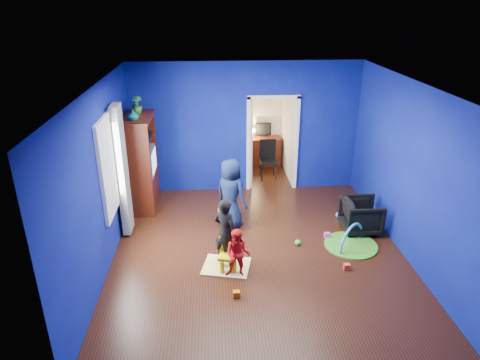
{
  "coord_description": "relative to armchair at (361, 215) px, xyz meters",
  "views": [
    {
      "loc": [
        -0.77,
        -6.3,
        4.12
      ],
      "look_at": [
        -0.29,
        0.4,
        1.23
      ],
      "focal_mm": 32.0,
      "sensor_mm": 36.0,
      "label": 1
    }
  ],
  "objects": [
    {
      "name": "wall_front",
      "position": [
        -2.03,
        -3.41,
        1.13
      ],
      "size": [
        5.0,
        0.02,
        2.9
      ],
      "primitive_type": "cube",
      "color": "navy",
      "rests_on": "floor"
    },
    {
      "name": "hopper_ball",
      "position": [
        -2.5,
        0.6,
        -0.12
      ],
      "size": [
        0.4,
        0.4,
        0.4
      ],
      "primitive_type": "sphere",
      "color": "yellow",
      "rests_on": "floor"
    },
    {
      "name": "desk_monitor",
      "position": [
        -1.43,
        3.72,
        0.63
      ],
      "size": [
        0.4,
        0.05,
        0.32
      ],
      "primitive_type": "cube",
      "color": "black",
      "rests_on": "study_desk"
    },
    {
      "name": "wall_back",
      "position": [
        -2.03,
        2.09,
        1.13
      ],
      "size": [
        5.0,
        0.02,
        2.9
      ],
      "primitive_type": "cube",
      "color": "navy",
      "rests_on": "floor"
    },
    {
      "name": "toddler_red",
      "position": [
        -2.43,
        -1.32,
        0.11
      ],
      "size": [
        0.48,
        0.41,
        0.85
      ],
      "primitive_type": "imported",
      "rotation": [
        0.0,
        0.0,
        -0.25
      ],
      "color": "red",
      "rests_on": "floor"
    },
    {
      "name": "tv_armoire",
      "position": [
        -4.25,
        1.35,
        0.66
      ],
      "size": [
        0.58,
        1.14,
        1.96
      ],
      "primitive_type": "cube",
      "color": "#3D150A",
      "rests_on": "floor"
    },
    {
      "name": "vase",
      "position": [
        -4.25,
        1.05,
        1.74
      ],
      "size": [
        0.25,
        0.25,
        0.21
      ],
      "primitive_type": "imported",
      "rotation": [
        0.0,
        0.0,
        -0.3
      ],
      "color": "#0D5969",
      "rests_on": "tv_armoire"
    },
    {
      "name": "curtain",
      "position": [
        -4.4,
        0.24,
        0.93
      ],
      "size": [
        0.14,
        0.42,
        2.4
      ],
      "primitive_type": "cube",
      "color": "slate",
      "rests_on": "floor"
    },
    {
      "name": "toy_arch",
      "position": [
        -0.34,
        -0.53,
        -0.3
      ],
      "size": [
        0.64,
        0.62,
        0.84
      ],
      "primitive_type": "torus",
      "rotation": [
        1.57,
        0.0,
        0.77
      ],
      "color": "#3F8CD8",
      "rests_on": "floor"
    },
    {
      "name": "child_black",
      "position": [
        -2.6,
        -0.94,
        0.28
      ],
      "size": [
        0.52,
        0.5,
        1.2
      ],
      "primitive_type": "imported",
      "rotation": [
        0.0,
        0.0,
        2.46
      ],
      "color": "black",
      "rests_on": "floor"
    },
    {
      "name": "kid_chair",
      "position": [
        -2.58,
        -1.12,
        -0.07
      ],
      "size": [
        0.34,
        0.34,
        0.5
      ],
      "primitive_type": "cube",
      "rotation": [
        0.0,
        0.0,
        -0.25
      ],
      "color": "yellow",
      "rests_on": "floor"
    },
    {
      "name": "child_navy",
      "position": [
        -2.45,
        0.35,
        0.37
      ],
      "size": [
        0.79,
        0.78,
        1.38
      ],
      "primitive_type": "imported",
      "rotation": [
        0.0,
        0.0,
        2.4
      ],
      "color": "#0F1539",
      "rests_on": "floor"
    },
    {
      "name": "toy_3",
      "position": [
        -1.29,
        -0.44,
        -0.26
      ],
      "size": [
        0.11,
        0.11,
        0.11
      ],
      "primitive_type": "sphere",
      "color": "green",
      "rests_on": "floor"
    },
    {
      "name": "toy_4",
      "position": [
        -0.7,
        -0.23,
        -0.27
      ],
      "size": [
        0.1,
        0.08,
        0.1
      ],
      "primitive_type": "cube",
      "color": "#D04EBE",
      "rests_on": "floor"
    },
    {
      "name": "study_desk",
      "position": [
        -1.43,
        3.6,
        0.06
      ],
      "size": [
        0.88,
        0.44,
        0.75
      ],
      "primitive_type": "cube",
      "color": "#3D140A",
      "rests_on": "floor"
    },
    {
      "name": "alcove",
      "position": [
        -1.43,
        2.97,
        0.93
      ],
      "size": [
        1.0,
        1.75,
        2.5
      ],
      "primitive_type": null,
      "color": "silver",
      "rests_on": "floor"
    },
    {
      "name": "yellow_blanket",
      "position": [
        -2.6,
        -1.04,
        -0.3
      ],
      "size": [
        0.87,
        0.76,
        0.03
      ],
      "primitive_type": "cube",
      "rotation": [
        0.0,
        0.0,
        -0.23
      ],
      "color": "#F2E07A",
      "rests_on": "floor"
    },
    {
      "name": "wall_left",
      "position": [
        -4.53,
        -0.66,
        1.13
      ],
      "size": [
        0.02,
        5.5,
        2.9
      ],
      "primitive_type": "cube",
      "color": "navy",
      "rests_on": "floor"
    },
    {
      "name": "wall_right",
      "position": [
        0.47,
        -0.66,
        1.13
      ],
      "size": [
        0.02,
        5.5,
        2.9
      ],
      "primitive_type": "cube",
      "color": "navy",
      "rests_on": "floor"
    },
    {
      "name": "toy_1",
      "position": [
        -0.26,
        0.55,
        -0.26
      ],
      "size": [
        0.11,
        0.11,
        0.11
      ],
      "primitive_type": "sphere",
      "color": "#2695D7",
      "rests_on": "floor"
    },
    {
      "name": "potted_plant",
      "position": [
        -4.25,
        1.57,
        1.81
      ],
      "size": [
        0.24,
        0.24,
        0.35
      ],
      "primitive_type": "imported",
      "rotation": [
        0.0,
        0.0,
        0.3
      ],
      "color": "#31832F",
      "rests_on": "tv_armoire"
    },
    {
      "name": "toy_0",
      "position": [
        -0.63,
        -1.23,
        -0.27
      ],
      "size": [
        0.1,
        0.08,
        0.1
      ],
      "primitive_type": "cube",
      "color": "#EF3C27",
      "rests_on": "floor"
    },
    {
      "name": "book_shelf",
      "position": [
        -1.43,
        3.71,
        1.7
      ],
      "size": [
        0.88,
        0.24,
        0.04
      ],
      "primitive_type": "cube",
      "color": "white",
      "rests_on": "study_desk"
    },
    {
      "name": "folding_chair",
      "position": [
        -1.43,
        2.64,
        0.14
      ],
      "size": [
        0.4,
        0.4,
        0.92
      ],
      "primitive_type": "cube",
      "color": "black",
      "rests_on": "floor"
    },
    {
      "name": "desk_lamp",
      "position": [
        -1.71,
        3.66,
        0.61
      ],
      "size": [
        0.14,
        0.14,
        0.14
      ],
      "primitive_type": "sphere",
      "color": "#FFD88C",
      "rests_on": "study_desk"
    },
    {
      "name": "crt_tv",
      "position": [
        -4.21,
        1.35,
        0.7
      ],
      "size": [
        0.46,
        0.7,
        0.54
      ],
      "primitive_type": "cube",
      "color": "silver",
      "rests_on": "tv_armoire"
    },
    {
      "name": "floor",
      "position": [
        -2.03,
        -0.66,
        -0.32
      ],
      "size": [
        5.0,
        5.5,
        0.01
      ],
      "primitive_type": "cube",
      "color": "black",
      "rests_on": "ground"
    },
    {
      "name": "ceiling",
      "position": [
        -2.03,
        -0.66,
        2.58
      ],
      "size": [
        5.0,
        5.5,
        0.01
      ],
      "primitive_type": "cube",
      "color": "white",
      "rests_on": "wall_back"
    },
    {
      "name": "doorway",
      "position": [
        -1.43,
        2.09,
        0.73
      ],
      "size": [
        1.16,
        0.1,
        2.1
      ],
      "primitive_type": "cube",
      "color": "white",
      "rests_on": "floor"
    },
    {
      "name": "toy_2",
      "position": [
        -2.48,
        -1.81,
        -0.27
      ],
      "size": [
        0.1,
        0.08,
        0.1
      ],
      "primitive_type": "cube",
      "color": "#E05E0B",
      "rests_on": "floor"
    },
    {
      "name": "armchair",
      "position": [
        0.0,
        0.0,
        0.0
      ],
      "size": [
        0.71,
        0.69,
        0.64
      ],
      "primitive_type": "imported",
      "rotation": [
        0.0,
        0.0,
        1.55
      ],
      "color": "black",
      "rests_on": "floor"
    },
    {
      "name": "window_left",
      "position": [
        -4.51,
        -0.31,
        1.23
      ],
      "size": [
        0.03,
        0.95,
        1.55
      ],
      "primitive_type": "cube",
      "color": "white",
      "rests_on": "wall_left"
    },
    {
      "name": "play_mat",
      "position": [
        -0.34,
        -0.53,
        -0.31
      ],
      "size": [
        0.94,
        0.94,
        0.03
      ],
      "primitive_type": "cylinder",
      "color": "#419922",
      "rests_on": "floor"
    }
  ]
}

